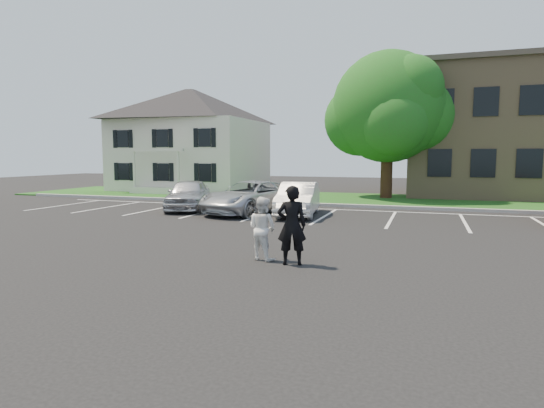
% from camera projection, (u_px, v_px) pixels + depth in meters
% --- Properties ---
extents(ground_plane, '(90.00, 90.00, 0.00)m').
position_uv_depth(ground_plane, '(260.00, 255.00, 12.05)').
color(ground_plane, black).
rests_on(ground_plane, ground).
extents(curb, '(40.00, 0.30, 0.15)m').
position_uv_depth(curb, '(341.00, 205.00, 23.33)').
color(curb, gray).
rests_on(curb, ground).
extents(grass_strip, '(44.00, 8.00, 0.08)m').
position_uv_depth(grass_strip, '(353.00, 199.00, 27.10)').
color(grass_strip, '#164B0E').
rests_on(grass_strip, ground).
extents(stall_lines, '(34.00, 5.36, 0.01)m').
position_uv_depth(stall_lines, '(360.00, 215.00, 20.02)').
color(stall_lines, silver).
rests_on(stall_lines, ground).
extents(house, '(10.30, 9.22, 7.60)m').
position_uv_depth(house, '(191.00, 140.00, 34.62)').
color(house, beige).
rests_on(house, ground).
extents(tree, '(7.80, 7.20, 8.80)m').
position_uv_depth(tree, '(390.00, 110.00, 27.13)').
color(tree, black).
rests_on(tree, ground).
extents(man_black_suit, '(0.81, 0.65, 1.92)m').
position_uv_depth(man_black_suit, '(292.00, 225.00, 10.83)').
color(man_black_suit, black).
rests_on(man_black_suit, ground).
extents(man_white_shirt, '(0.93, 0.82, 1.59)m').
position_uv_depth(man_white_shirt, '(262.00, 228.00, 11.40)').
color(man_white_shirt, white).
rests_on(man_white_shirt, ground).
extents(car_silver_west, '(3.05, 4.70, 1.49)m').
position_uv_depth(car_silver_west, '(188.00, 194.00, 22.00)').
color(car_silver_west, silver).
rests_on(car_silver_west, ground).
extents(car_silver_minivan, '(3.86, 5.78, 1.47)m').
position_uv_depth(car_silver_minivan, '(251.00, 197.00, 20.72)').
color(car_silver_minivan, '#B1B5BA').
rests_on(car_silver_minivan, ground).
extents(car_white_sedan, '(2.14, 4.56, 1.45)m').
position_uv_depth(car_white_sedan, '(298.00, 199.00, 19.90)').
color(car_white_sedan, silver).
rests_on(car_white_sedan, ground).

